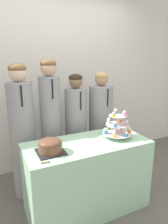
{
  "coord_description": "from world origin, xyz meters",
  "views": [
    {
      "loc": [
        -0.86,
        -1.39,
        1.58
      ],
      "look_at": [
        -0.02,
        0.32,
        1.09
      ],
      "focal_mm": 32.0,
      "sensor_mm": 36.0,
      "label": 1
    }
  ],
  "objects_px": {
    "cake_knife": "(51,162)",
    "student_1": "(51,128)",
    "student_3": "(100,129)",
    "cupcake_stand": "(117,126)",
    "round_cake": "(50,145)",
    "student_0": "(23,136)",
    "student_2": "(76,132)"
  },
  "relations": [
    {
      "from": "round_cake",
      "to": "cupcake_stand",
      "type": "xyz_separation_m",
      "value": [
        0.76,
        0.04,
        0.07
      ]
    },
    {
      "from": "student_1",
      "to": "student_2",
      "type": "xyz_separation_m",
      "value": [
        0.33,
        -0.0,
        -0.11
      ]
    },
    {
      "from": "student_1",
      "to": "student_2",
      "type": "distance_m",
      "value": 0.35
    },
    {
      "from": "cupcake_stand",
      "to": "student_1",
      "type": "distance_m",
      "value": 0.81
    },
    {
      "from": "student_3",
      "to": "student_1",
      "type": "bearing_deg",
      "value": -180.0
    },
    {
      "from": "round_cake",
      "to": "student_1",
      "type": "xyz_separation_m",
      "value": [
        0.19,
        0.6,
        -0.05
      ]
    },
    {
      "from": "student_0",
      "to": "student_2",
      "type": "height_order",
      "value": "student_0"
    },
    {
      "from": "cake_knife",
      "to": "student_2",
      "type": "relative_size",
      "value": 0.17
    },
    {
      "from": "cake_knife",
      "to": "student_1",
      "type": "height_order",
      "value": "student_1"
    },
    {
      "from": "round_cake",
      "to": "student_1",
      "type": "bearing_deg",
      "value": 72.51
    },
    {
      "from": "round_cake",
      "to": "cake_knife",
      "type": "relative_size",
      "value": 0.99
    },
    {
      "from": "student_1",
      "to": "cupcake_stand",
      "type": "bearing_deg",
      "value": -44.96
    },
    {
      "from": "cake_knife",
      "to": "student_0",
      "type": "xyz_separation_m",
      "value": [
        -0.09,
        0.78,
        -0.03
      ]
    },
    {
      "from": "student_1",
      "to": "student_2",
      "type": "relative_size",
      "value": 1.12
    },
    {
      "from": "cake_knife",
      "to": "cupcake_stand",
      "type": "xyz_separation_m",
      "value": [
        0.81,
        0.21,
        0.13
      ]
    },
    {
      "from": "student_1",
      "to": "student_2",
      "type": "bearing_deg",
      "value": -0.0
    },
    {
      "from": "student_1",
      "to": "cake_knife",
      "type": "bearing_deg",
      "value": -107.27
    },
    {
      "from": "student_1",
      "to": "round_cake",
      "type": "bearing_deg",
      "value": -107.49
    },
    {
      "from": "student_2",
      "to": "student_1",
      "type": "bearing_deg",
      "value": 180.0
    },
    {
      "from": "student_1",
      "to": "student_3",
      "type": "height_order",
      "value": "student_1"
    },
    {
      "from": "round_cake",
      "to": "cupcake_stand",
      "type": "bearing_deg",
      "value": 2.97
    },
    {
      "from": "cake_knife",
      "to": "round_cake",
      "type": "bearing_deg",
      "value": 81.3
    },
    {
      "from": "cupcake_stand",
      "to": "student_2",
      "type": "bearing_deg",
      "value": 112.39
    },
    {
      "from": "cupcake_stand",
      "to": "cake_knife",
      "type": "bearing_deg",
      "value": -165.13
    },
    {
      "from": "student_2",
      "to": "student_0",
      "type": "bearing_deg",
      "value": 180.0
    },
    {
      "from": "student_0",
      "to": "student_1",
      "type": "distance_m",
      "value": 0.34
    },
    {
      "from": "round_cake",
      "to": "student_3",
      "type": "height_order",
      "value": "student_3"
    },
    {
      "from": "student_0",
      "to": "round_cake",
      "type": "bearing_deg",
      "value": -76.38
    },
    {
      "from": "student_0",
      "to": "student_3",
      "type": "relative_size",
      "value": 1.08
    },
    {
      "from": "round_cake",
      "to": "student_2",
      "type": "height_order",
      "value": "student_2"
    },
    {
      "from": "cake_knife",
      "to": "student_1",
      "type": "distance_m",
      "value": 0.82
    },
    {
      "from": "round_cake",
      "to": "cupcake_stand",
      "type": "relative_size",
      "value": 0.76
    }
  ]
}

